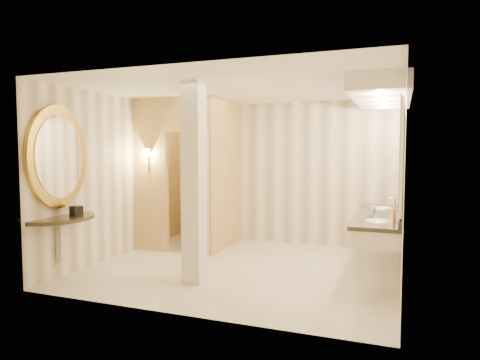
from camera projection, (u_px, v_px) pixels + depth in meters
name	position (u px, v px, depth m)	size (l,w,h in m)	color
floor	(243.00, 268.00, 6.52)	(4.50, 4.50, 0.00)	silver
ceiling	(243.00, 89.00, 6.34)	(4.50, 4.50, 0.00)	white
wall_back	(279.00, 173.00, 8.30)	(4.50, 0.02, 2.70)	white
wall_front	(179.00, 192.00, 4.56)	(4.50, 0.02, 2.70)	white
wall_left	(118.00, 176.00, 7.22)	(0.02, 4.00, 2.70)	white
wall_right	(403.00, 184.00, 5.64)	(0.02, 4.00, 2.70)	white
toilet_closet	(204.00, 173.00, 7.73)	(1.50, 1.55, 2.70)	tan
wall_sconce	(149.00, 154.00, 7.48)	(0.14, 0.14, 0.42)	#DA9345
vanity	(383.00, 162.00, 6.09)	(0.75, 2.59, 2.09)	silver
console_shelf	(58.00, 182.00, 5.90)	(1.09, 1.09, 1.99)	black
pillar	(194.00, 183.00, 5.72)	(0.26, 0.26, 2.70)	silver
tissue_box	(76.00, 211.00, 5.97)	(0.14, 0.14, 0.14)	black
toilet	(203.00, 222.00, 8.66)	(0.39, 0.68, 0.69)	white
soap_bottle_a	(371.00, 211.00, 6.04)	(0.05, 0.06, 0.12)	beige
soap_bottle_b	(373.00, 207.00, 6.41)	(0.10, 0.10, 0.13)	silver
soap_bottle_c	(371.00, 208.00, 6.06)	(0.07, 0.07, 0.19)	#C6B28C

